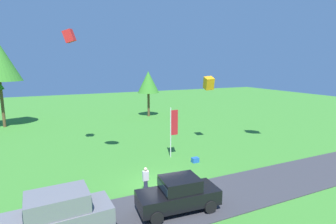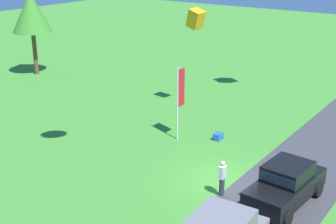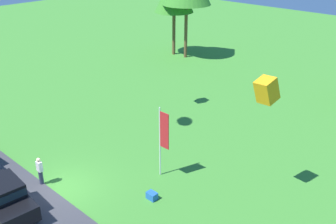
{
  "view_description": "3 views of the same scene",
  "coord_description": "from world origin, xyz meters",
  "px_view_note": "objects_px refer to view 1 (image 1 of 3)",
  "views": [
    {
      "loc": [
        -6.32,
        -14.66,
        7.82
      ],
      "look_at": [
        2.33,
        4.0,
        4.13
      ],
      "focal_mm": 28.0,
      "sensor_mm": 36.0,
      "label": 1
    },
    {
      "loc": [
        -17.58,
        -9.19,
        10.58
      ],
      "look_at": [
        -0.27,
        3.16,
        2.94
      ],
      "focal_mm": 50.0,
      "sensor_mm": 36.0,
      "label": 2
    },
    {
      "loc": [
        16.55,
        -9.06,
        12.95
      ],
      "look_at": [
        2.9,
        5.51,
        3.78
      ],
      "focal_mm": 42.0,
      "sensor_mm": 36.0,
      "label": 3
    }
  ],
  "objects_px": {
    "car_suv_by_flagpole": "(58,215)",
    "flag_banner": "(173,126)",
    "person_beside_suv": "(146,180)",
    "kite_box_near_flag": "(209,83)",
    "cooler_box": "(195,160)",
    "kite_box_high_right": "(69,36)",
    "tree_far_left": "(148,82)",
    "car_sedan_near_entrance": "(179,193)"
  },
  "relations": [
    {
      "from": "kite_box_high_right",
      "to": "car_sedan_near_entrance",
      "type": "bearing_deg",
      "value": -71.66
    },
    {
      "from": "flag_banner",
      "to": "cooler_box",
      "type": "relative_size",
      "value": 7.7
    },
    {
      "from": "car_sedan_near_entrance",
      "to": "kite_box_high_right",
      "type": "relative_size",
      "value": 4.61
    },
    {
      "from": "car_suv_by_flagpole",
      "to": "kite_box_near_flag",
      "type": "distance_m",
      "value": 18.08
    },
    {
      "from": "cooler_box",
      "to": "kite_box_near_flag",
      "type": "xyz_separation_m",
      "value": [
        3.82,
        4.07,
        5.89
      ]
    },
    {
      "from": "kite_box_high_right",
      "to": "car_suv_by_flagpole",
      "type": "bearing_deg",
      "value": -99.11
    },
    {
      "from": "cooler_box",
      "to": "kite_box_near_flag",
      "type": "height_order",
      "value": "kite_box_near_flag"
    },
    {
      "from": "person_beside_suv",
      "to": "kite_box_near_flag",
      "type": "bearing_deg",
      "value": 38.39
    },
    {
      "from": "car_suv_by_flagpole",
      "to": "person_beside_suv",
      "type": "relative_size",
      "value": 2.74
    },
    {
      "from": "car_suv_by_flagpole",
      "to": "flag_banner",
      "type": "bearing_deg",
      "value": 39.63
    },
    {
      "from": "person_beside_suv",
      "to": "tree_far_left",
      "type": "relative_size",
      "value": 0.25
    },
    {
      "from": "kite_box_near_flag",
      "to": "flag_banner",
      "type": "bearing_deg",
      "value": -156.61
    },
    {
      "from": "car_suv_by_flagpole",
      "to": "tree_far_left",
      "type": "relative_size",
      "value": 0.68
    },
    {
      "from": "kite_box_near_flag",
      "to": "tree_far_left",
      "type": "bearing_deg",
      "value": 91.08
    },
    {
      "from": "car_sedan_near_entrance",
      "to": "person_beside_suv",
      "type": "xyz_separation_m",
      "value": [
        -0.96,
        2.55,
        -0.16
      ]
    },
    {
      "from": "car_suv_by_flagpole",
      "to": "flag_banner",
      "type": "distance_m",
      "value": 12.35
    },
    {
      "from": "car_sedan_near_entrance",
      "to": "kite_box_near_flag",
      "type": "relative_size",
      "value": 3.95
    },
    {
      "from": "cooler_box",
      "to": "kite_box_high_right",
      "type": "height_order",
      "value": "kite_box_high_right"
    },
    {
      "from": "tree_far_left",
      "to": "cooler_box",
      "type": "height_order",
      "value": "tree_far_left"
    },
    {
      "from": "kite_box_near_flag",
      "to": "kite_box_high_right",
      "type": "xyz_separation_m",
      "value": [
        -12.38,
        2.22,
        4.11
      ]
    },
    {
      "from": "flag_banner",
      "to": "cooler_box",
      "type": "height_order",
      "value": "flag_banner"
    },
    {
      "from": "kite_box_near_flag",
      "to": "kite_box_high_right",
      "type": "distance_m",
      "value": 13.23
    },
    {
      "from": "flag_banner",
      "to": "kite_box_high_right",
      "type": "xyz_separation_m",
      "value": [
        -7.5,
        4.33,
        7.46
      ]
    },
    {
      "from": "flag_banner",
      "to": "kite_box_near_flag",
      "type": "height_order",
      "value": "kite_box_near_flag"
    },
    {
      "from": "person_beside_suv",
      "to": "tree_far_left",
      "type": "xyz_separation_m",
      "value": [
        9.01,
        23.3,
        4.37
      ]
    },
    {
      "from": "person_beside_suv",
      "to": "kite_box_near_flag",
      "type": "relative_size",
      "value": 1.49
    },
    {
      "from": "person_beside_suv",
      "to": "kite_box_near_flag",
      "type": "xyz_separation_m",
      "value": [
        9.31,
        7.37,
        5.21
      ]
    },
    {
      "from": "car_sedan_near_entrance",
      "to": "flag_banner",
      "type": "distance_m",
      "value": 8.72
    },
    {
      "from": "car_sedan_near_entrance",
      "to": "person_beside_suv",
      "type": "bearing_deg",
      "value": 110.55
    },
    {
      "from": "kite_box_near_flag",
      "to": "kite_box_high_right",
      "type": "relative_size",
      "value": 1.17
    },
    {
      "from": "car_sedan_near_entrance",
      "to": "kite_box_near_flag",
      "type": "height_order",
      "value": "kite_box_near_flag"
    },
    {
      "from": "cooler_box",
      "to": "car_sedan_near_entrance",
      "type": "bearing_deg",
      "value": -127.7
    },
    {
      "from": "car_sedan_near_entrance",
      "to": "kite_box_high_right",
      "type": "height_order",
      "value": "kite_box_high_right"
    },
    {
      "from": "person_beside_suv",
      "to": "kite_box_high_right",
      "type": "xyz_separation_m",
      "value": [
        -3.07,
        9.59,
        9.32
      ]
    },
    {
      "from": "person_beside_suv",
      "to": "tree_far_left",
      "type": "distance_m",
      "value": 25.36
    },
    {
      "from": "car_suv_by_flagpole",
      "to": "cooler_box",
      "type": "distance_m",
      "value": 12.08
    },
    {
      "from": "car_suv_by_flagpole",
      "to": "kite_box_high_right",
      "type": "height_order",
      "value": "kite_box_high_right"
    },
    {
      "from": "flag_banner",
      "to": "kite_box_high_right",
      "type": "distance_m",
      "value": 11.43
    },
    {
      "from": "person_beside_suv",
      "to": "cooler_box",
      "type": "relative_size",
      "value": 3.05
    },
    {
      "from": "kite_box_high_right",
      "to": "cooler_box",
      "type": "bearing_deg",
      "value": -36.33
    },
    {
      "from": "car_suv_by_flagpole",
      "to": "car_sedan_near_entrance",
      "type": "distance_m",
      "value": 5.98
    },
    {
      "from": "cooler_box",
      "to": "car_suv_by_flagpole",
      "type": "bearing_deg",
      "value": -150.83
    }
  ]
}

